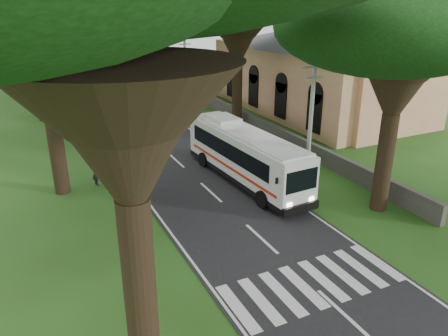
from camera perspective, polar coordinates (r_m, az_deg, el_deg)
The scene contains 14 objects.
ground at distance 20.22m, azimuth 7.85°, elevation -11.79°, with size 140.00×140.00×0.00m, color #284E16.
road at distance 41.54m, azimuth -11.48°, elevation 5.74°, with size 8.00×120.00×0.04m, color black.
crosswalk at distance 18.91m, azimuth 11.28°, elevation -14.69°, with size 8.00×3.00×0.01m, color silver.
property_wall at distance 43.50m, azimuth 0.41°, elevation 7.69°, with size 0.35×50.00×1.20m, color #383533.
church at distance 45.30m, azimuth 12.25°, elevation 13.33°, with size 14.00×24.00×11.60m.
pole_near at distance 25.95m, azimuth 11.23°, elevation 5.81°, with size 1.60×0.24×8.00m.
pole_mid at distance 43.21m, azimuth -5.05°, elevation 12.36°, with size 1.60×0.24×8.00m.
pole_far at distance 62.14m, azimuth -11.97°, elevation 14.80°, with size 1.60×0.24×8.00m.
tree_r_near at distance 23.41m, azimuth 22.87°, elevation 19.58°, with size 13.72×13.72×13.92m.
coach_bus at distance 27.41m, azimuth 2.72°, elevation 1.78°, with size 3.13×11.30×3.30m.
distant_car_a at distance 55.69m, azimuth -18.29°, elevation 9.81°, with size 1.58×3.94×1.34m, color silver.
distant_car_b at distance 72.39m, azimuth -19.50°, elevation 12.16°, with size 1.38×3.96×1.30m, color navy.
distant_car_c at distance 71.56m, azimuth -15.77°, elevation 12.42°, with size 1.63×4.01×1.16m, color maroon.
pedestrian at distance 28.24m, azimuth -16.44°, elevation -0.64°, with size 0.58×0.38×1.59m, color black.
Camera 1 is at (-9.74, -13.84, 11.06)m, focal length 35.00 mm.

